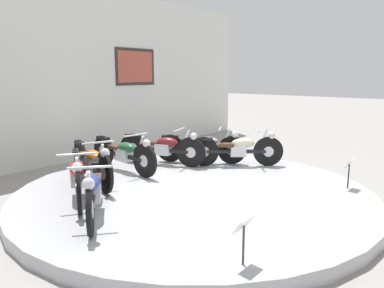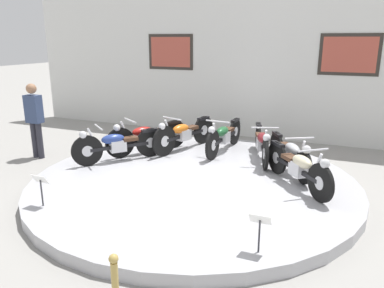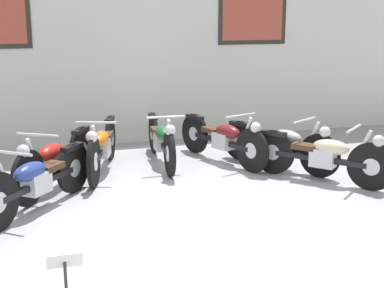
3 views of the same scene
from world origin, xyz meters
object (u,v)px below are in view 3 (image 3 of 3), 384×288
motorcycle_red (55,159)px  info_placard_front_left (65,269)px  motorcycle_cream (323,154)px  motorcycle_green (161,139)px  motorcycle_silver (280,143)px  motorcycle_maroon (223,138)px  motorcycle_blue (36,179)px  motorcycle_orange (102,145)px

motorcycle_red → info_placard_front_left: 3.05m
motorcycle_red → motorcycle_cream: motorcycle_red is taller
info_placard_front_left → motorcycle_green: bearing=66.1°
motorcycle_green → motorcycle_silver: size_ratio=1.16×
motorcycle_maroon → info_placard_front_left: 4.42m
motorcycle_silver → motorcycle_cream: size_ratio=1.10×
motorcycle_maroon → motorcycle_cream: (0.92, -1.30, -0.00)m
motorcycle_maroon → motorcycle_silver: motorcycle_maroon is taller
motorcycle_green → info_placard_front_left: 4.14m
motorcycle_blue → motorcycle_cream: (3.64, -0.00, -0.00)m
motorcycle_green → motorcycle_silver: motorcycle_green is taller
motorcycle_orange → motorcycle_cream: bearing=-25.5°
motorcycle_red → motorcycle_cream: size_ratio=1.11×
info_placard_front_left → motorcycle_silver: bearing=43.1°
motorcycle_green → motorcycle_cream: motorcycle_green is taller
motorcycle_green → motorcycle_silver: bearing=-25.4°
motorcycle_red → motorcycle_silver: motorcycle_red is taller
motorcycle_green → info_placard_front_left: (-1.68, -3.79, -0.02)m
motorcycle_maroon → info_placard_front_left: bearing=-125.7°
motorcycle_red → motorcycle_green: 1.73m
motorcycle_blue → motorcycle_orange: bearing=54.7°
motorcycle_red → motorcycle_orange: motorcycle_orange is taller
motorcycle_green → motorcycle_silver: 1.74m
motorcycle_blue → motorcycle_maroon: bearing=25.4°
motorcycle_blue → motorcycle_orange: (0.92, 1.30, 0.02)m
motorcycle_orange → motorcycle_cream: size_ratio=1.25×
info_placard_front_left → motorcycle_cream: bearing=33.2°
motorcycle_green → motorcycle_maroon: size_ratio=1.05×
motorcycle_blue → motorcycle_maroon: size_ratio=0.83×
motorcycle_blue → motorcycle_red: size_ratio=0.91×
motorcycle_blue → motorcycle_green: motorcycle_green is taller
motorcycle_orange → motorcycle_maroon: (1.81, -0.00, -0.02)m
motorcycle_red → motorcycle_green: size_ratio=0.87×
motorcycle_orange → info_placard_front_left: (-0.78, -3.59, -0.03)m
motorcycle_green → motorcycle_maroon: 0.93m
motorcycle_silver → motorcycle_maroon: bearing=140.5°
motorcycle_orange → motorcycle_green: bearing=12.3°
motorcycle_cream → info_placard_front_left: (-3.50, -2.29, -0.01)m
info_placard_front_left → motorcycle_orange: bearing=77.8°
motorcycle_orange → motorcycle_silver: size_ratio=1.14×
motorcycle_green → motorcycle_maroon: bearing=-12.4°
motorcycle_silver → motorcycle_orange: bearing=167.5°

